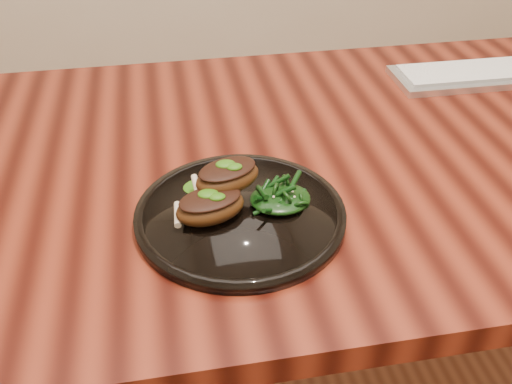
# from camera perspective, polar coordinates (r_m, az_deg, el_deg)

# --- Properties ---
(desk) EXTENTS (1.60, 0.80, 0.75)m
(desk) POSITION_cam_1_polar(r_m,az_deg,el_deg) (0.99, 6.98, 0.43)
(desk) COLOR black
(desk) RESTS_ON ground
(plate) EXTENTS (0.29, 0.29, 0.02)m
(plate) POSITION_cam_1_polar(r_m,az_deg,el_deg) (0.78, -1.58, -2.25)
(plate) COLOR black
(plate) RESTS_ON desk
(lamb_chop_front) EXTENTS (0.11, 0.08, 0.04)m
(lamb_chop_front) POSITION_cam_1_polar(r_m,az_deg,el_deg) (0.75, -4.64, -1.38)
(lamb_chop_front) COLOR #43230D
(lamb_chop_front) RESTS_ON plate
(lamb_chop_back) EXTENTS (0.11, 0.09, 0.04)m
(lamb_chop_back) POSITION_cam_1_polar(r_m,az_deg,el_deg) (0.77, -2.91, 1.62)
(lamb_chop_back) COLOR #43230D
(lamb_chop_back) RESTS_ON plate
(herb_smear) EXTENTS (0.07, 0.05, 0.00)m
(herb_smear) POSITION_cam_1_polar(r_m,az_deg,el_deg) (0.82, -4.75, 0.61)
(herb_smear) COLOR #1C4E08
(herb_smear) RESTS_ON plate
(greens_heap) EXTENTS (0.08, 0.08, 0.03)m
(greens_heap) POSITION_cam_1_polar(r_m,az_deg,el_deg) (0.78, 2.45, -0.33)
(greens_heap) COLOR black
(greens_heap) RESTS_ON plate
(keyboard) EXTENTS (0.42, 0.13, 0.02)m
(keyboard) POSITION_cam_1_polar(r_m,az_deg,el_deg) (1.27, 22.78, 10.94)
(keyboard) COLOR silver
(keyboard) RESTS_ON desk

